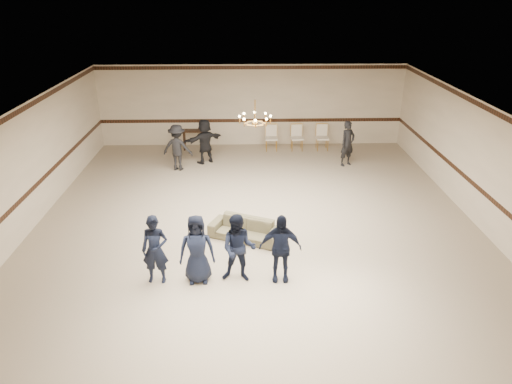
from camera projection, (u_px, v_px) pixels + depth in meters
room at (256, 169)px, 12.41m from camera, size 12.01×14.01×3.21m
chair_rail at (251, 120)px, 19.04m from camera, size 12.00×0.02×0.14m
crown_molding at (251, 67)px, 18.20m from camera, size 12.00×0.02×0.14m
chandelier at (255, 112)px, 12.81m from camera, size 0.94×0.94×0.89m
boy_a at (155, 250)px, 10.24m from camera, size 0.59×0.40×1.58m
boy_b at (197, 249)px, 10.26m from camera, size 0.80×0.54×1.58m
boy_c at (239, 249)px, 10.29m from camera, size 0.84×0.69×1.58m
boy_d at (280, 248)px, 10.31m from camera, size 0.94×0.43×1.58m
settee at (245, 229)px, 12.20m from camera, size 1.94×1.39×0.53m
adult_left at (177, 148)px, 16.50m from camera, size 1.15×0.81×1.63m
adult_mid at (205, 141)px, 17.17m from camera, size 1.53×1.22×1.63m
adult_right at (348, 143)px, 16.92m from camera, size 0.71×0.64×1.63m
banquet_chair_left at (271, 138)px, 18.57m from camera, size 0.49×0.49×0.99m
banquet_chair_mid at (297, 138)px, 18.60m from camera, size 0.53×0.53×0.99m
banquet_chair_right at (322, 138)px, 18.62m from camera, size 0.49×0.49×0.99m
console_table at (195, 140)px, 18.72m from camera, size 0.95×0.44×0.79m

